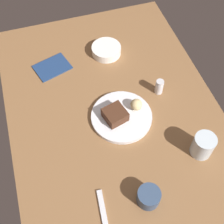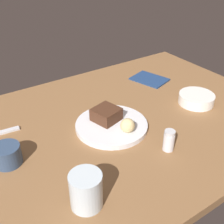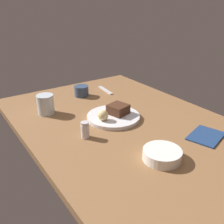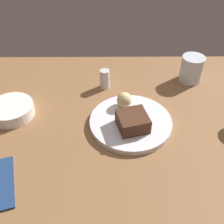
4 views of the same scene
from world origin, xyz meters
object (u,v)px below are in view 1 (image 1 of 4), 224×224
dessert_plate (122,117)px  bread_roll (136,105)px  coffee_cup (149,197)px  folded_napkin (52,67)px  side_bowl (106,50)px  chocolate_cake_slice (115,115)px  dessert_spoon (103,212)px  water_glass (203,145)px  salt_shaker (159,87)px

dessert_plate → bread_roll: bread_roll is taller
coffee_cup → folded_napkin: (68.54, 19.37, -2.60)cm
coffee_cup → folded_napkin: bearing=15.8°
dessert_plate → coffee_cup: bearing=177.0°
side_bowl → folded_napkin: 25.77cm
chocolate_cake_slice → dessert_plate: bearing=-85.0°
chocolate_cake_slice → folded_napkin: size_ratio=0.54×
dessert_plate → chocolate_cake_slice: size_ratio=2.98×
bread_roll → dessert_spoon: 42.78cm
bread_roll → water_glass: bearing=-145.8°
water_glass → coffee_cup: water_glass is taller
coffee_cup → salt_shaker: bearing=-26.4°
side_bowl → coffee_cup: coffee_cup is taller
chocolate_cake_slice → coffee_cup: (-33.69, -1.04, -0.95)cm
coffee_cup → dessert_spoon: size_ratio=0.52×
salt_shaker → bread_roll: bearing=116.5°
water_glass → side_bowl: water_glass is taller
chocolate_cake_slice → water_glass: (-22.46, -26.01, 0.78)cm
salt_shaker → water_glass: 30.87cm
bread_roll → dessert_spoon: bearing=145.6°
salt_shaker → coffee_cup: bearing=153.6°
chocolate_cake_slice → water_glass: size_ratio=0.87×
bread_roll → salt_shaker: size_ratio=0.69×
bread_roll → folded_napkin: (32.92, 27.77, -3.73)cm
salt_shaker → chocolate_cake_slice: bearing=110.4°
chocolate_cake_slice → folded_napkin: 39.54cm
folded_napkin → coffee_cup: bearing=-164.2°
dessert_spoon → folded_napkin: size_ratio=1.00×
dessert_plate → bread_roll: (1.67, -6.61, 3.18)cm
dessert_plate → dessert_spoon: bearing=152.5°
coffee_cup → dessert_plate: bearing=-3.0°
dessert_plate → dessert_spoon: dessert_plate is taller
dessert_plate → dessert_spoon: (-33.50, 17.45, -0.50)cm
chocolate_cake_slice → salt_shaker: (8.09, -21.78, -0.52)cm
dessert_plate → salt_shaker: salt_shaker is taller
dessert_plate → side_bowl: (36.05, -4.52, 1.03)cm
salt_shaker → dessert_plate: bearing=112.5°
water_glass → folded_napkin: bearing=37.7°
bread_roll → salt_shaker: (6.16, -12.34, -0.70)cm
dessert_plate → folded_napkin: size_ratio=1.62×
coffee_cup → dessert_spoon: 15.88cm
dessert_plate → chocolate_cake_slice: (-0.25, 2.82, 3.00)cm
chocolate_cake_slice → side_bowl: bearing=-11.4°
salt_shaker → dessert_spoon: salt_shaker is taller
coffee_cup → folded_napkin: size_ratio=0.52×
water_glass → dessert_spoon: (-10.79, 40.64, -4.28)cm
salt_shaker → side_bowl: size_ratio=0.50×
coffee_cup → dessert_spoon: bearing=88.4°
water_glass → coffee_cup: (-11.23, 24.97, -1.73)cm
water_glass → chocolate_cake_slice: bearing=49.2°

